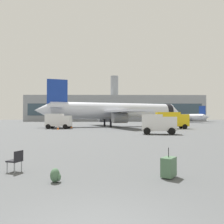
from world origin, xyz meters
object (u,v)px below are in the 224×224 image
Objects in this scene: fuel_truck at (172,120)px; cargo_van at (158,123)px; airplane_taxiing at (185,117)px; service_truck at (58,120)px; airplane_at_gate at (115,111)px; safety_cone_mid at (58,128)px; safety_cone_near at (72,127)px; rolling_suitcase at (169,167)px; traveller_backpack at (55,175)px; gate_chair at (16,160)px.

fuel_truck is 15.26m from cargo_van.
fuel_truck is (-19.45, -50.22, -0.52)m from airplane_taxiing.
service_truck is 0.83× the size of fuel_truck.
airplane_at_gate is 1.74× the size of airplane_taxiing.
cargo_van is 7.69× the size of safety_cone_mid.
service_truck is 8.13× the size of safety_cone_near.
safety_cone_near is 5.79m from safety_cone_mid.
traveller_backpack is at bearing -172.30° from rolling_suitcase.
airplane_taxiing is 90.67m from rolling_suitcase.
service_truck is at bearing 102.38° from traveller_backpack.
safety_cone_mid is at bearing 144.01° from cargo_van.
cargo_van is at bearing 63.24° from gate_chair.
airplane_taxiing reaches higher than fuel_truck.
airplane_taxiing is at bearing 53.22° from airplane_at_gate.
traveller_backpack is at bearing -110.84° from cargo_van.
airplane_taxiing is 92.57m from traveller_backpack.
safety_cone_mid is at bearing -130.14° from airplane_at_gate.
cargo_van reaches higher than rolling_suitcase.
traveller_backpack is (-8.34, -21.90, -1.22)m from cargo_van.
airplane_taxiing is at bearing 67.32° from gate_chair.
cargo_van is (5.13, -23.89, -2.21)m from airplane_at_gate.
cargo_van is at bearing -111.33° from airplane_taxiing.
safety_cone_mid is 32.24m from gate_chair.
airplane_at_gate is at bearing -126.78° from airplane_taxiing.
rolling_suitcase is (11.37, -32.74, 0.09)m from safety_cone_mid.
fuel_truck is at bearing -1.08° from service_truck.
cargo_van is at bearing -77.89° from airplane_at_gate.
traveller_backpack is at bearing -111.20° from airplane_taxiing.
safety_cone_near is at bearing 171.94° from fuel_truck.
rolling_suitcase is (12.04, -35.94, -1.22)m from service_truck.
fuel_truck is at bearing 7.42° from safety_cone_mid.
rolling_suitcase reaches higher than traveller_backpack.
airplane_at_gate is at bearing 91.04° from rolling_suitcase.
airplane_at_gate is at bearing 85.99° from traveller_backpack.
safety_cone_mid is (-10.55, -12.51, -3.36)m from airplane_at_gate.
traveller_backpack is at bearing -37.50° from gate_chair.
airplane_at_gate reaches higher than airplane_taxiing.
airplane_taxiing is 69.12m from cargo_van.
safety_cone_near is at bearing 104.40° from rolling_suitcase.
rolling_suitcase reaches higher than gate_chair.
fuel_truck reaches higher than service_truck.
airplane_at_gate is 46.04m from traveller_backpack.
fuel_truck is at bearing -41.99° from airplane_at_gate.
gate_chair is (-1.95, 1.50, 0.27)m from traveller_backpack.
safety_cone_mid is 1.27× the size of traveller_backpack.
airplane_at_gate reaches higher than rolling_suitcase.
safety_cone_near is at bearing 47.53° from service_truck.
fuel_truck reaches higher than safety_cone_near.
service_truck is 3.50m from safety_cone_near.
airplane_taxiing is 53.86m from fuel_truck.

